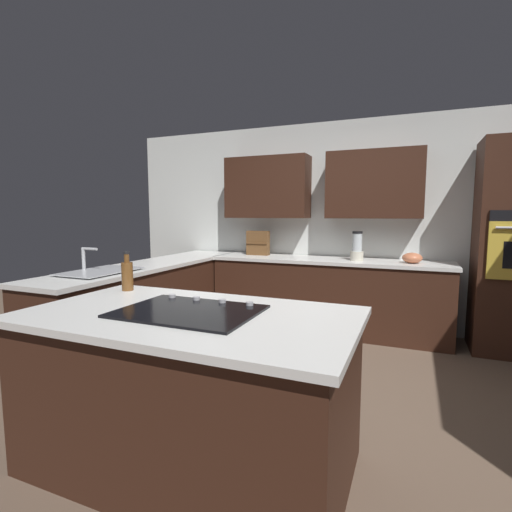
% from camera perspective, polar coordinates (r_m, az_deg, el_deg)
% --- Properties ---
extents(ground_plane, '(14.00, 14.00, 0.00)m').
position_cam_1_polar(ground_plane, '(3.30, 5.62, -19.65)').
color(ground_plane, brown).
extents(wall_back, '(6.00, 0.44, 2.60)m').
position_cam_1_polar(wall_back, '(4.97, 11.90, 6.09)').
color(wall_back, silver).
rests_on(wall_back, ground).
extents(lower_cabinets_back, '(2.80, 0.60, 0.86)m').
position_cam_1_polar(lower_cabinets_back, '(4.77, 10.61, -6.04)').
color(lower_cabinets_back, '#381E14').
rests_on(lower_cabinets_back, ground).
extents(countertop_back, '(2.84, 0.64, 0.04)m').
position_cam_1_polar(countertop_back, '(4.69, 10.72, -0.67)').
color(countertop_back, silver).
rests_on(countertop_back, lower_cabinets_back).
extents(lower_cabinets_side, '(0.60, 2.90, 0.86)m').
position_cam_1_polar(lower_cabinets_side, '(4.43, -15.35, -7.10)').
color(lower_cabinets_side, '#381E14').
rests_on(lower_cabinets_side, ground).
extents(countertop_side, '(0.64, 2.94, 0.04)m').
position_cam_1_polar(countertop_side, '(4.35, -15.52, -1.33)').
color(countertop_side, silver).
rests_on(countertop_side, lower_cabinets_side).
extents(island_base, '(1.77, 0.97, 0.86)m').
position_cam_1_polar(island_base, '(2.33, -9.85, -19.61)').
color(island_base, '#381E14').
rests_on(island_base, ground).
extents(island_top, '(1.85, 1.05, 0.04)m').
position_cam_1_polar(island_top, '(2.17, -10.08, -8.85)').
color(island_top, silver).
rests_on(island_top, island_base).
extents(sink_unit, '(0.46, 0.70, 0.23)m').
position_cam_1_polar(sink_unit, '(3.81, -22.46, -2.08)').
color(sink_unit, '#515456').
rests_on(sink_unit, countertop_side).
extents(cooktop, '(0.76, 0.56, 0.03)m').
position_cam_1_polar(cooktop, '(2.17, -10.01, -8.11)').
color(cooktop, black).
rests_on(cooktop, island_top).
extents(blender, '(0.15, 0.15, 0.34)m').
position_cam_1_polar(blender, '(4.57, 14.94, 1.16)').
color(blender, beige).
rests_on(blender, countertop_back).
extents(mixing_bowl, '(0.21, 0.21, 0.12)m').
position_cam_1_polar(mixing_bowl, '(4.54, 22.43, -0.27)').
color(mixing_bowl, '#CC724C').
rests_on(mixing_bowl, countertop_back).
extents(spice_rack, '(0.30, 0.11, 0.32)m').
position_cam_1_polar(spice_rack, '(5.03, 0.30, 1.97)').
color(spice_rack, brown).
rests_on(spice_rack, countertop_back).
extents(oil_bottle, '(0.08, 0.08, 0.28)m').
position_cam_1_polar(oil_bottle, '(2.86, -18.78, -2.70)').
color(oil_bottle, brown).
rests_on(oil_bottle, island_top).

